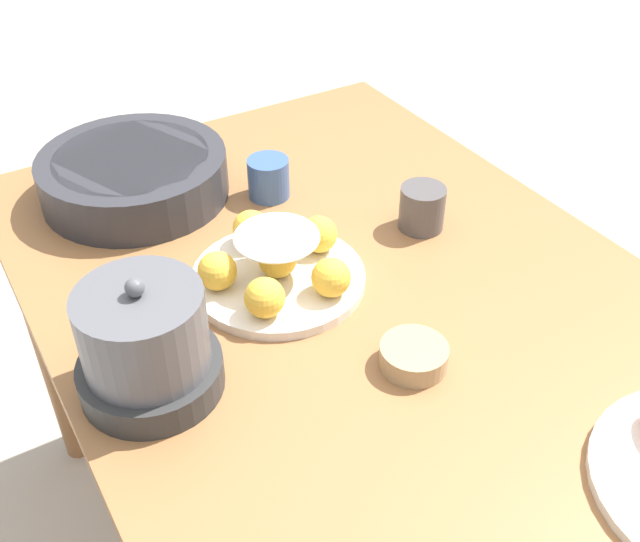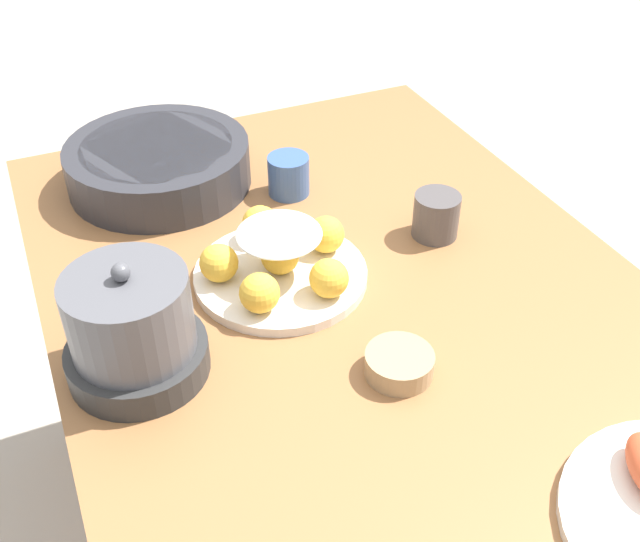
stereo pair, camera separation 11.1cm
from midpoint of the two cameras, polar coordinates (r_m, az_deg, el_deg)
dining_table at (r=1.18m, az=5.67°, el=-6.41°), size 1.32×0.88×0.74m
cake_plate at (r=1.13m, az=-0.29°, el=0.60°), size 0.27×0.27×0.10m
serving_bowl at (r=1.38m, az=-9.96°, el=8.03°), size 0.33×0.33×0.08m
sauce_bowl at (r=1.00m, az=9.23°, el=-7.08°), size 0.09×0.09×0.03m
cup_near at (r=1.25m, az=11.36°, el=4.08°), size 0.08×0.08×0.08m
cup_far at (r=1.34m, az=-0.04°, el=7.23°), size 0.07×0.07×0.07m
warming_pot at (r=0.97m, az=-10.91°, el=-4.73°), size 0.19×0.19×0.18m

